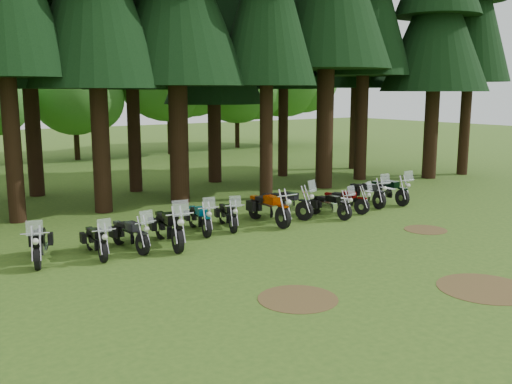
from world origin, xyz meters
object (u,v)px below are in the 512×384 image
(motorcycle_2, at_px, (130,235))
(motorcycle_0, at_px, (39,245))
(motorcycle_7, at_px, (286,204))
(motorcycle_10, at_px, (366,194))
(motorcycle_4, at_px, (200,219))
(motorcycle_9, at_px, (345,201))
(motorcycle_5, at_px, (228,216))
(motorcycle_8, at_px, (330,206))
(motorcycle_1, at_px, (96,241))
(motorcycle_3, at_px, (169,228))
(motorcycle_11, at_px, (389,191))
(motorcycle_6, at_px, (268,209))

(motorcycle_2, bearing_deg, motorcycle_0, 167.45)
(motorcycle_0, bearing_deg, motorcycle_2, 11.67)
(motorcycle_2, relative_size, motorcycle_7, 0.91)
(motorcycle_0, relative_size, motorcycle_2, 1.01)
(motorcycle_7, xyz_separation_m, motorcycle_10, (3.99, -0.14, -0.02))
(motorcycle_4, xyz_separation_m, motorcycle_9, (6.05, -0.47, -0.02))
(motorcycle_5, height_order, motorcycle_9, motorcycle_9)
(motorcycle_8, bearing_deg, motorcycle_5, 162.16)
(motorcycle_1, height_order, motorcycle_5, motorcycle_5)
(motorcycle_3, bearing_deg, motorcycle_1, -175.50)
(motorcycle_11, bearing_deg, motorcycle_0, -173.62)
(motorcycle_1, distance_m, motorcycle_5, 4.80)
(motorcycle_4, distance_m, motorcycle_11, 8.81)
(motorcycle_1, relative_size, motorcycle_4, 0.94)
(motorcycle_1, xyz_separation_m, motorcycle_9, (9.74, 0.25, 0.01))
(motorcycle_10, bearing_deg, motorcycle_3, -168.30)
(motorcycle_6, xyz_separation_m, motorcycle_8, (2.42, -0.48, -0.08))
(motorcycle_0, xyz_separation_m, motorcycle_4, (5.13, 0.35, -0.01))
(motorcycle_6, distance_m, motorcycle_8, 2.47)
(motorcycle_7, bearing_deg, motorcycle_2, 169.16)
(motorcycle_3, xyz_separation_m, motorcycle_10, (9.20, 0.89, -0.05))
(motorcycle_5, distance_m, motorcycle_7, 2.61)
(motorcycle_4, relative_size, motorcycle_9, 1.07)
(motorcycle_6, bearing_deg, motorcycle_0, -177.37)
(motorcycle_7, bearing_deg, motorcycle_5, 165.92)
(motorcycle_9, height_order, motorcycle_10, motorcycle_10)
(motorcycle_6, bearing_deg, motorcycle_7, 22.52)
(motorcycle_5, bearing_deg, motorcycle_11, 16.66)
(motorcycle_0, bearing_deg, motorcycle_5, 21.58)
(motorcycle_1, distance_m, motorcycle_2, 1.03)
(motorcycle_9, xyz_separation_m, motorcycle_10, (1.60, 0.45, 0.05))
(motorcycle_2, height_order, motorcycle_7, motorcycle_7)
(motorcycle_2, height_order, motorcycle_10, motorcycle_10)
(motorcycle_6, bearing_deg, motorcycle_9, -1.11)
(motorcycle_0, height_order, motorcycle_8, motorcycle_0)
(motorcycle_2, bearing_deg, motorcycle_7, 1.61)
(motorcycle_1, bearing_deg, motorcycle_0, 170.82)
(motorcycle_3, xyz_separation_m, motorcycle_9, (7.60, 0.43, -0.10))
(motorcycle_10, height_order, motorcycle_11, motorcycle_11)
(motorcycle_3, height_order, motorcycle_11, motorcycle_3)
(motorcycle_8, bearing_deg, motorcycle_4, 163.75)
(motorcycle_6, bearing_deg, motorcycle_4, 175.89)
(motorcycle_9, bearing_deg, motorcycle_4, 155.21)
(motorcycle_3, distance_m, motorcycle_4, 1.80)
(motorcycle_0, distance_m, motorcycle_11, 13.94)
(motorcycle_2, xyz_separation_m, motorcycle_4, (2.67, 0.66, 0.00))
(motorcycle_5, xyz_separation_m, motorcycle_8, (3.94, -0.71, 0.00))
(motorcycle_3, distance_m, motorcycle_9, 7.62)
(motorcycle_4, distance_m, motorcycle_7, 3.66)
(motorcycle_4, bearing_deg, motorcycle_5, 9.01)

